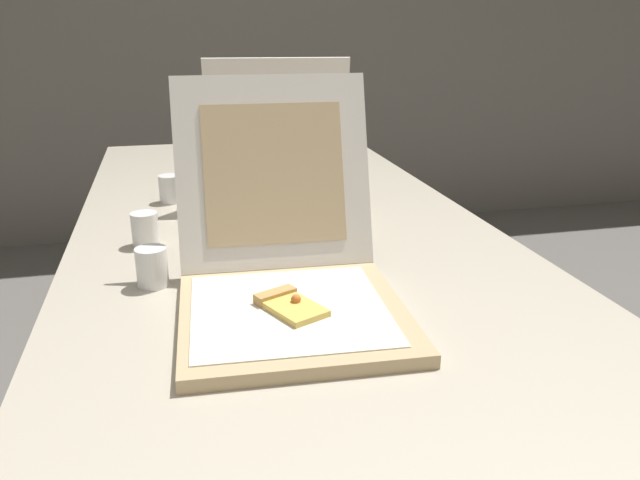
{
  "coord_description": "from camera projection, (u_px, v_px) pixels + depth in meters",
  "views": [
    {
      "loc": [
        -0.24,
        -0.62,
        1.22
      ],
      "look_at": [
        0.02,
        0.48,
        0.82
      ],
      "focal_mm": 35.43,
      "sensor_mm": 36.0,
      "label": 1
    }
  ],
  "objects": [
    {
      "name": "cup_white_mid",
      "position": [
        145.0,
        229.0,
        1.34
      ],
      "size": [
        0.06,
        0.06,
        0.07
      ],
      "primitive_type": "cylinder",
      "color": "white",
      "rests_on": "table"
    },
    {
      "name": "wall_back",
      "position": [
        206.0,
        2.0,
        3.43
      ],
      "size": [
        10.0,
        0.1,
        2.6
      ],
      "primitive_type": "cube",
      "color": "gray",
      "rests_on": "ground"
    },
    {
      "name": "table",
      "position": [
        292.0,
        258.0,
        1.4
      ],
      "size": [
        0.95,
        2.41,
        0.76
      ],
      "color": "#BCB29E",
      "rests_on": "ground"
    },
    {
      "name": "pizza_box_front",
      "position": [
        288.0,
        279.0,
        1.04
      ],
      "size": [
        0.38,
        0.49,
        0.36
      ],
      "rotation": [
        0.0,
        0.0,
        -0.05
      ],
      "color": "tan",
      "rests_on": "table"
    },
    {
      "name": "pizza_box_middle",
      "position": [
        280.0,
        192.0,
        1.56
      ],
      "size": [
        0.4,
        0.4,
        0.37
      ],
      "rotation": [
        0.0,
        0.0,
        -0.13
      ],
      "color": "tan",
      "rests_on": "table"
    },
    {
      "name": "cup_white_near_center",
      "position": [
        152.0,
        267.0,
        1.14
      ],
      "size": [
        0.06,
        0.06,
        0.07
      ],
      "primitive_type": "cylinder",
      "color": "white",
      "rests_on": "table"
    },
    {
      "name": "cup_white_far",
      "position": [
        170.0,
        189.0,
        1.66
      ],
      "size": [
        0.06,
        0.06,
        0.07
      ],
      "primitive_type": "cylinder",
      "color": "white",
      "rests_on": "table"
    }
  ]
}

